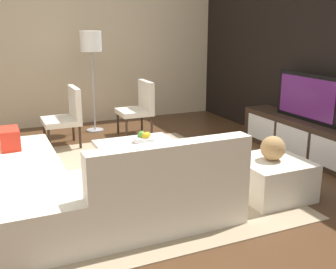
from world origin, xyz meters
The scene contains 15 objects.
ground_plane centered at (0.00, 0.00, 0.00)m, with size 14.00×14.00×0.00m, color #4C301C.
feature_wall_back centered at (0.00, 2.70, 1.40)m, with size 6.40×0.12×2.80m, color black.
side_wall_left centered at (-3.20, 0.20, 1.40)m, with size 0.12×5.20×2.80m, color beige.
area_rug centered at (-0.10, 0.00, 0.01)m, with size 3.36×2.63×0.01m, color tan.
media_console centered at (0.00, 2.40, 0.25)m, with size 2.18×0.44×0.50m.
television centered at (0.00, 2.40, 0.81)m, with size 1.12×0.06×0.63m.
sectional_couch centered at (0.49, -0.88, 0.29)m, with size 2.28×2.29×0.83m.
coffee_table centered at (-0.10, 0.10, 0.20)m, with size 1.08×0.94×0.38m.
accent_chair_near centered at (-1.80, -0.44, 0.49)m, with size 0.56×0.51×0.87m.
floor_lamp centered at (-2.48, 0.13, 1.39)m, with size 0.34×0.34×1.64m.
ottoman centered at (0.92, 1.14, 0.20)m, with size 0.70×0.70×0.40m, color beige.
fruit_bowl centered at (-0.28, 0.20, 0.43)m, with size 0.28×0.28×0.14m.
accent_chair_far centered at (-1.96, 0.75, 0.49)m, with size 0.53×0.50×0.87m.
decorative_ball centered at (0.92, 1.14, 0.53)m, with size 0.25×0.25×0.25m, color #AD8451.
book_stack centered at (0.12, -0.02, 0.41)m, with size 0.21×0.15×0.06m.
Camera 1 is at (4.10, -1.46, 1.76)m, focal length 43.49 mm.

